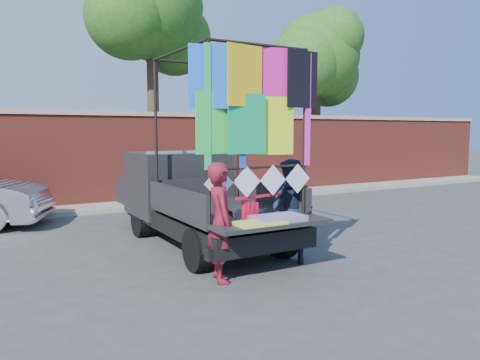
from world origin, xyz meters
TOP-DOWN VIEW (x-y plane):
  - ground at (0.00, 0.00)m, footprint 90.00×90.00m
  - brick_wall at (0.00, 7.00)m, footprint 30.00×0.45m
  - curb at (0.00, 6.30)m, footprint 30.00×1.20m
  - tree_mid at (1.02, 8.12)m, footprint 4.20×3.30m
  - tree_right at (7.52, 8.12)m, footprint 4.20×3.30m
  - pickup_truck at (-0.44, 2.18)m, footprint 2.08×5.23m
  - woman at (-1.10, -0.44)m, footprint 0.53×0.68m
  - man at (0.31, -0.16)m, footprint 0.82×0.93m
  - streamer_bundle at (-0.49, -0.31)m, footprint 0.85×0.18m

SIDE VIEW (x-z plane):
  - ground at x=0.00m, z-range 0.00..0.00m
  - curb at x=0.00m, z-range 0.00..0.12m
  - man at x=0.31m, z-range 0.00..1.63m
  - woman at x=-1.10m, z-range 0.00..1.65m
  - pickup_truck at x=-0.44m, z-range -0.82..2.47m
  - streamer_bundle at x=-0.49m, z-range 0.64..1.24m
  - brick_wall at x=0.00m, z-range 0.02..2.63m
  - tree_right at x=7.52m, z-range 1.44..8.06m
  - tree_mid at x=1.02m, z-range 1.83..9.56m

